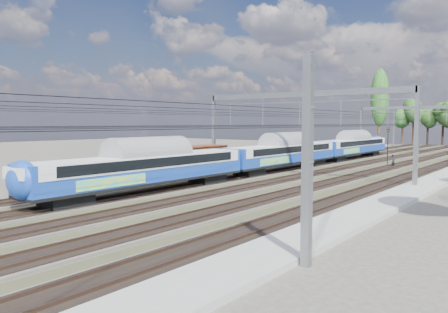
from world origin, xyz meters
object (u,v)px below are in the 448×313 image
Objects in this scene: worker at (393,161)px; signal_near at (388,141)px; emu_train at (283,149)px; freight_boxcar at (181,160)px.

signal_near reaches higher than worker.
emu_train is 5.23× the size of freight_boxcar.
emu_train is 37.54× the size of worker.
signal_near is at bearing 65.20° from emu_train.
signal_near reaches higher than emu_train.
emu_train is 13.54m from freight_boxcar.
worker is at bearing -70.75° from signal_near.
worker is at bearing 62.05° from freight_boxcar.
freight_boxcar is at bearing 160.59° from worker.
freight_boxcar is 30.81m from signal_near.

